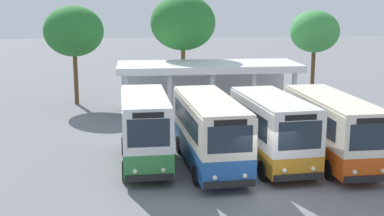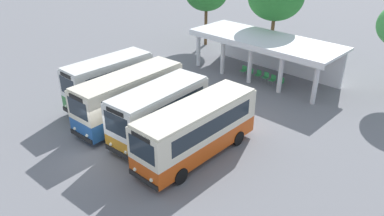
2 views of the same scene
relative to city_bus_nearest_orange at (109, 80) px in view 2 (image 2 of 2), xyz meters
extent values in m
plane|color=slate|center=(4.83, -4.12, -1.88)|extent=(180.00, 180.00, 0.00)
cylinder|color=black|center=(1.05, -1.97, -1.43)|extent=(0.24, 0.90, 0.90)
cylinder|color=black|center=(-0.97, -2.01, -1.43)|extent=(0.24, 0.90, 0.90)
cylinder|color=black|center=(0.97, 2.03, -1.43)|extent=(0.24, 0.90, 0.90)
cylinder|color=black|center=(-1.05, 1.99, -1.43)|extent=(0.24, 0.90, 0.90)
cube|color=#337F3D|center=(0.00, 0.01, -0.95)|extent=(2.26, 6.50, 1.09)
cube|color=silver|center=(0.00, 0.01, 0.51)|extent=(2.26, 6.50, 1.82)
cube|color=silver|center=(0.00, 0.01, 1.48)|extent=(2.19, 6.30, 0.12)
cube|color=black|center=(0.07, -3.24, -1.35)|extent=(2.02, 0.14, 0.28)
cube|color=#1E2833|center=(0.06, -3.20, 0.56)|extent=(1.75, 0.09, 1.18)
cube|color=black|center=(0.06, -3.20, 1.30)|extent=(1.28, 0.08, 0.24)
cube|color=#1E2833|center=(1.05, 0.13, 0.56)|extent=(0.14, 5.16, 1.00)
cube|color=#1E2833|center=(-1.06, 0.09, 0.56)|extent=(0.14, 5.16, 1.00)
sphere|color=#EAEACC|center=(0.65, -3.22, -1.04)|extent=(0.20, 0.20, 0.20)
sphere|color=#EAEACC|center=(-0.52, -3.24, -1.04)|extent=(0.20, 0.20, 0.20)
cylinder|color=black|center=(4.21, -2.80, -1.43)|extent=(0.28, 0.91, 0.90)
cylinder|color=black|center=(2.07, -2.93, -1.43)|extent=(0.28, 0.91, 0.90)
cylinder|color=black|center=(3.91, 2.02, -1.43)|extent=(0.28, 0.91, 0.90)
cylinder|color=black|center=(1.77, 1.88, -1.43)|extent=(0.28, 0.91, 0.90)
cube|color=#23569E|center=(2.99, -0.46, -0.95)|extent=(2.72, 7.91, 1.09)
cube|color=beige|center=(2.99, -0.46, 0.44)|extent=(2.72, 7.91, 1.69)
cube|color=beige|center=(2.99, -0.46, 1.35)|extent=(2.64, 7.67, 0.12)
cube|color=black|center=(3.23, -4.37, -1.35)|extent=(2.13, 0.23, 0.28)
cube|color=#1E2833|center=(3.23, -4.33, 0.49)|extent=(1.84, 0.16, 1.10)
cube|color=black|center=(3.23, -4.33, 1.17)|extent=(1.35, 0.13, 0.24)
cube|color=#1E2833|center=(4.09, -0.29, 0.49)|extent=(0.43, 6.22, 0.93)
cube|color=#1E2833|center=(1.88, -0.43, 0.49)|extent=(0.43, 6.22, 0.93)
sphere|color=#EAEACC|center=(3.85, -4.33, -1.04)|extent=(0.20, 0.20, 0.20)
sphere|color=#EAEACC|center=(2.62, -4.40, -1.04)|extent=(0.20, 0.20, 0.20)
cylinder|color=black|center=(7.25, -2.49, -1.43)|extent=(0.29, 0.91, 0.90)
cylinder|color=black|center=(5.05, -2.67, -1.43)|extent=(0.29, 0.91, 0.90)
cylinder|color=black|center=(6.91, 1.59, -1.43)|extent=(0.29, 0.91, 0.90)
cylinder|color=black|center=(4.72, 1.41, -1.43)|extent=(0.29, 0.91, 0.90)
cube|color=orange|center=(5.98, -0.54, -1.02)|extent=(2.83, 6.76, 0.94)
cube|color=silver|center=(5.98, -0.54, 0.38)|extent=(2.83, 6.76, 1.85)
cube|color=silver|center=(5.98, -0.54, 1.36)|extent=(2.74, 6.56, 0.12)
cube|color=black|center=(6.25, -3.86, -1.35)|extent=(2.19, 0.28, 0.28)
cube|color=#1E2833|center=(6.25, -3.82, 0.43)|extent=(1.89, 0.20, 1.20)
cube|color=black|center=(6.25, -3.82, 1.18)|extent=(1.38, 0.16, 0.24)
cube|color=#1E2833|center=(7.11, -0.35, 0.43)|extent=(0.47, 5.27, 1.02)
cube|color=#1E2833|center=(4.84, -0.54, 0.43)|extent=(0.47, 5.27, 1.02)
sphere|color=#EAEACC|center=(6.88, -3.80, -1.04)|extent=(0.20, 0.20, 0.20)
sphere|color=#EAEACC|center=(5.62, -3.90, -1.04)|extent=(0.20, 0.20, 0.20)
cylinder|color=black|center=(10.10, -2.86, -1.43)|extent=(0.24, 0.90, 0.90)
cylinder|color=black|center=(7.94, -2.90, -1.43)|extent=(0.24, 0.90, 0.90)
cylinder|color=black|center=(10.00, 2.04, -1.43)|extent=(0.24, 0.90, 0.90)
cylinder|color=black|center=(7.85, 1.99, -1.43)|extent=(0.24, 0.90, 0.90)
cube|color=#D14C14|center=(8.97, -0.43, -0.99)|extent=(2.41, 7.94, 1.00)
cube|color=beige|center=(8.97, -0.43, 0.36)|extent=(2.41, 7.94, 1.70)
cube|color=beige|center=(8.97, -0.43, 1.28)|extent=(2.34, 7.70, 0.12)
cube|color=black|center=(9.05, -4.41, -1.35)|extent=(2.14, 0.14, 0.28)
cube|color=#1E2833|center=(9.05, -4.37, 0.41)|extent=(1.85, 0.09, 1.11)
cube|color=black|center=(9.05, -4.37, 1.10)|extent=(1.35, 0.08, 0.24)
cube|color=#1E2833|center=(10.09, -0.31, 0.41)|extent=(0.16, 6.32, 0.94)
cube|color=#1E2833|center=(7.85, -0.35, 0.41)|extent=(0.16, 6.32, 0.94)
sphere|color=#EAEACC|center=(9.67, -4.39, -1.04)|extent=(0.20, 0.20, 0.20)
sphere|color=#EAEACC|center=(8.43, -4.41, -1.04)|extent=(0.20, 0.20, 0.20)
cylinder|color=silver|center=(-0.91, 10.27, -0.28)|extent=(0.36, 0.36, 3.20)
cylinder|color=silver|center=(1.96, 10.27, -0.28)|extent=(0.36, 0.36, 3.20)
cylinder|color=silver|center=(4.82, 10.27, -0.28)|extent=(0.36, 0.36, 3.20)
cylinder|color=silver|center=(7.69, 10.27, -0.28)|extent=(0.36, 0.36, 3.20)
cylinder|color=silver|center=(10.56, 10.27, -0.28)|extent=(0.36, 0.36, 3.20)
cube|color=white|center=(4.82, 14.22, -0.28)|extent=(12.27, 0.20, 3.20)
cube|color=white|center=(4.82, 12.15, 1.42)|extent=(12.77, 4.85, 0.20)
cube|color=white|center=(4.82, 9.77, 1.18)|extent=(12.77, 0.10, 0.28)
cylinder|color=slate|center=(3.79, 10.89, -1.66)|extent=(0.03, 0.03, 0.44)
cylinder|color=slate|center=(3.44, 10.90, -1.66)|extent=(0.03, 0.03, 0.44)
cylinder|color=slate|center=(3.80, 11.25, -1.66)|extent=(0.03, 0.03, 0.44)
cylinder|color=slate|center=(3.44, 11.25, -1.66)|extent=(0.03, 0.03, 0.44)
cube|color=#2D8C47|center=(3.62, 11.07, -1.42)|extent=(0.44, 0.44, 0.04)
cube|color=#2D8C47|center=(3.62, 11.27, -1.22)|extent=(0.44, 0.04, 0.40)
cylinder|color=slate|center=(4.53, 10.84, -1.66)|extent=(0.03, 0.03, 0.44)
cylinder|color=slate|center=(4.18, 10.84, -1.66)|extent=(0.03, 0.03, 0.44)
cylinder|color=slate|center=(4.54, 11.19, -1.66)|extent=(0.03, 0.03, 0.44)
cylinder|color=slate|center=(4.19, 11.19, -1.66)|extent=(0.03, 0.03, 0.44)
cube|color=#2D8C47|center=(4.36, 11.02, -1.42)|extent=(0.44, 0.44, 0.04)
cube|color=#2D8C47|center=(4.36, 11.22, -1.22)|extent=(0.44, 0.04, 0.40)
cylinder|color=slate|center=(5.28, 10.94, -1.66)|extent=(0.03, 0.03, 0.44)
cylinder|color=slate|center=(4.92, 10.94, -1.66)|extent=(0.03, 0.03, 0.44)
cylinder|color=slate|center=(5.28, 11.29, -1.66)|extent=(0.03, 0.03, 0.44)
cylinder|color=slate|center=(4.93, 11.29, -1.66)|extent=(0.03, 0.03, 0.44)
cube|color=#2D8C47|center=(5.10, 11.12, -1.42)|extent=(0.44, 0.44, 0.04)
cube|color=#2D8C47|center=(5.10, 11.32, -1.22)|extent=(0.44, 0.04, 0.40)
cylinder|color=slate|center=(6.02, 10.95, -1.66)|extent=(0.03, 0.03, 0.44)
cylinder|color=slate|center=(5.66, 10.95, -1.66)|extent=(0.03, 0.03, 0.44)
cylinder|color=slate|center=(6.02, 11.30, -1.66)|extent=(0.03, 0.03, 0.44)
cylinder|color=slate|center=(5.67, 11.31, -1.66)|extent=(0.03, 0.03, 0.44)
cube|color=#2D8C47|center=(5.84, 11.13, -1.42)|extent=(0.44, 0.44, 0.04)
cube|color=#2D8C47|center=(5.84, 11.33, -1.22)|extent=(0.44, 0.04, 0.40)
cylinder|color=slate|center=(6.76, 10.84, -1.66)|extent=(0.03, 0.03, 0.44)
cylinder|color=slate|center=(6.40, 10.84, -1.66)|extent=(0.03, 0.03, 0.44)
cylinder|color=slate|center=(6.76, 11.19, -1.66)|extent=(0.03, 0.03, 0.44)
cylinder|color=slate|center=(6.41, 11.19, -1.66)|extent=(0.03, 0.03, 0.44)
cube|color=#2D8C47|center=(6.58, 11.02, -1.42)|extent=(0.44, 0.44, 0.04)
cube|color=#2D8C47|center=(6.58, 11.22, -1.22)|extent=(0.44, 0.04, 0.40)
cylinder|color=slate|center=(7.50, 10.85, -1.66)|extent=(0.03, 0.03, 0.44)
cylinder|color=slate|center=(7.14, 10.85, -1.66)|extent=(0.03, 0.03, 0.44)
cylinder|color=slate|center=(7.50, 11.20, -1.66)|extent=(0.03, 0.03, 0.44)
cylinder|color=slate|center=(7.15, 11.21, -1.66)|extent=(0.03, 0.03, 0.44)
cube|color=#2D8C47|center=(7.32, 11.03, -1.42)|extent=(0.44, 0.44, 0.04)
cube|color=#2D8C47|center=(7.32, 11.23, -1.22)|extent=(0.44, 0.04, 0.40)
cylinder|color=brown|center=(3.39, 15.57, 0.25)|extent=(0.32, 0.32, 4.24)
cylinder|color=brown|center=(-4.75, 15.53, 0.05)|extent=(0.32, 0.32, 3.86)
camera|label=1|loc=(-0.56, -23.51, 5.85)|focal=48.00mm
camera|label=2|loc=(20.69, -13.02, 9.99)|focal=33.83mm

